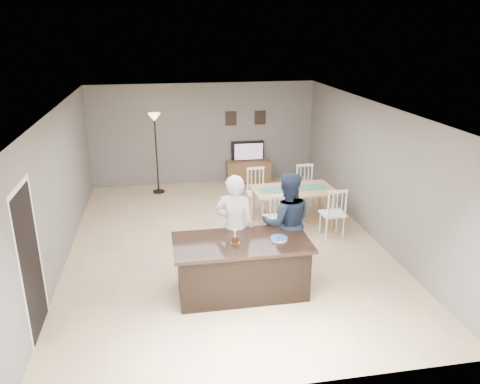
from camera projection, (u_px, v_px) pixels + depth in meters
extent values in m
plane|color=tan|center=(225.00, 244.00, 9.30)|extent=(8.00, 8.00, 0.00)
plane|color=slate|center=(203.00, 134.00, 12.56)|extent=(6.00, 0.00, 6.00)
plane|color=slate|center=(277.00, 289.00, 5.13)|extent=(6.00, 0.00, 6.00)
plane|color=slate|center=(59.00, 188.00, 8.35)|extent=(0.00, 8.00, 8.00)
plane|color=slate|center=(373.00, 171.00, 9.34)|extent=(0.00, 8.00, 8.00)
plane|color=white|center=(224.00, 108.00, 8.39)|extent=(8.00, 8.00, 0.00)
cube|color=black|center=(241.00, 268.00, 7.48)|extent=(2.00, 1.00, 0.85)
cube|color=black|center=(242.00, 243.00, 7.33)|extent=(2.15, 1.10, 0.05)
cube|color=brown|center=(249.00, 172.00, 12.89)|extent=(1.20, 0.40, 0.60)
imported|color=black|center=(248.00, 151.00, 12.77)|extent=(0.91, 0.12, 0.53)
plane|color=#CB5316|center=(249.00, 152.00, 12.69)|extent=(0.78, 0.00, 0.78)
cube|color=black|center=(231.00, 119.00, 12.52)|extent=(0.30, 0.02, 0.38)
cube|color=black|center=(260.00, 118.00, 12.66)|extent=(0.30, 0.02, 0.38)
plane|color=black|center=(31.00, 263.00, 6.32)|extent=(0.00, 2.10, 2.10)
plane|color=white|center=(18.00, 187.00, 5.96)|extent=(0.00, 1.02, 1.02)
imported|color=silver|center=(235.00, 227.00, 7.83)|extent=(0.76, 0.62, 1.82)
imported|color=#172134|center=(287.00, 223.00, 7.98)|extent=(0.97, 0.80, 1.81)
cylinder|color=gold|center=(235.00, 243.00, 7.27)|extent=(0.14, 0.14, 0.00)
cylinder|color=#3B1910|center=(235.00, 240.00, 7.25)|extent=(0.11, 0.11, 0.10)
cylinder|color=white|center=(235.00, 234.00, 7.22)|extent=(0.02, 0.02, 0.11)
sphere|color=#FFBF4C|center=(235.00, 230.00, 7.20)|extent=(0.02, 0.02, 0.02)
cylinder|color=white|center=(279.00, 239.00, 7.37)|extent=(0.26, 0.26, 0.01)
cylinder|color=white|center=(279.00, 239.00, 7.36)|extent=(0.26, 0.26, 0.01)
cylinder|color=white|center=(279.00, 238.00, 7.36)|extent=(0.26, 0.26, 0.01)
cylinder|color=#2F5290|center=(279.00, 238.00, 7.35)|extent=(0.27, 0.27, 0.00)
cube|color=tan|center=(293.00, 190.00, 9.97)|extent=(1.76, 1.04, 0.04)
cylinder|color=tan|center=(263.00, 217.00, 9.58)|extent=(0.06, 0.06, 0.77)
cylinder|color=tan|center=(320.00, 198.00, 10.63)|extent=(0.06, 0.06, 0.77)
cube|color=#457D5C|center=(293.00, 189.00, 9.96)|extent=(1.52, 0.44, 0.01)
cube|color=white|center=(276.00, 218.00, 9.26)|extent=(0.47, 0.45, 0.04)
cylinder|color=white|center=(270.00, 235.00, 9.15)|extent=(0.03, 0.03, 0.46)
cylinder|color=white|center=(282.00, 226.00, 9.54)|extent=(0.03, 0.03, 0.46)
cube|color=white|center=(280.00, 196.00, 8.90)|extent=(0.41, 0.05, 0.05)
cube|color=white|center=(332.00, 214.00, 9.50)|extent=(0.47, 0.45, 0.04)
cylinder|color=white|center=(326.00, 229.00, 9.39)|extent=(0.03, 0.03, 0.46)
cylinder|color=white|center=(337.00, 221.00, 9.78)|extent=(0.03, 0.03, 0.46)
cube|color=white|center=(338.00, 192.00, 9.14)|extent=(0.41, 0.05, 0.05)
cube|color=white|center=(257.00, 193.00, 10.65)|extent=(0.47, 0.45, 0.04)
cylinder|color=white|center=(263.00, 201.00, 10.93)|extent=(0.03, 0.03, 0.46)
cylinder|color=white|center=(251.00, 207.00, 10.54)|extent=(0.03, 0.03, 0.46)
cube|color=white|center=(256.00, 168.00, 10.65)|extent=(0.41, 0.05, 0.05)
cube|color=white|center=(307.00, 190.00, 10.89)|extent=(0.47, 0.45, 0.04)
cylinder|color=white|center=(311.00, 197.00, 11.17)|extent=(0.03, 0.03, 0.46)
cylinder|color=white|center=(301.00, 203.00, 10.78)|extent=(0.03, 0.03, 0.46)
cube|color=white|center=(305.00, 165.00, 10.89)|extent=(0.41, 0.05, 0.05)
cylinder|color=black|center=(159.00, 191.00, 12.19)|extent=(0.31, 0.31, 0.03)
cylinder|color=black|center=(157.00, 156.00, 11.87)|extent=(0.04, 0.04, 1.89)
cone|color=#F4D286|center=(154.00, 117.00, 11.54)|extent=(0.31, 0.31, 0.20)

